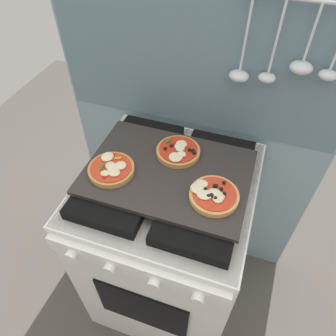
# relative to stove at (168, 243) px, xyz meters

# --- Properties ---
(ground_plane) EXTENTS (4.00, 4.00, 0.00)m
(ground_plane) POSITION_rel_stove_xyz_m (0.00, 0.00, -0.45)
(ground_plane) COLOR #4C4742
(kitchen_backsplash) EXTENTS (1.10, 0.09, 1.55)m
(kitchen_backsplash) POSITION_rel_stove_xyz_m (0.00, 0.34, 0.34)
(kitchen_backsplash) COLOR #7A939E
(kitchen_backsplash) RESTS_ON ground_plane
(stove) EXTENTS (0.60, 0.64, 0.90)m
(stove) POSITION_rel_stove_xyz_m (0.00, 0.00, 0.00)
(stove) COLOR white
(stove) RESTS_ON ground_plane
(baking_tray) EXTENTS (0.54, 0.38, 0.02)m
(baking_tray) POSITION_rel_stove_xyz_m (0.00, 0.00, 0.46)
(baking_tray) COLOR #2D2826
(baking_tray) RESTS_ON stove
(pizza_left) EXTENTS (0.15, 0.15, 0.03)m
(pizza_left) POSITION_rel_stove_xyz_m (-0.17, -0.06, 0.48)
(pizza_left) COLOR #C18947
(pizza_left) RESTS_ON baking_tray
(pizza_right) EXTENTS (0.15, 0.15, 0.03)m
(pizza_right) POSITION_rel_stove_xyz_m (0.17, -0.06, 0.48)
(pizza_right) COLOR tan
(pizza_right) RESTS_ON baking_tray
(pizza_center) EXTENTS (0.15, 0.15, 0.03)m
(pizza_center) POSITION_rel_stove_xyz_m (0.01, 0.09, 0.48)
(pizza_center) COLOR #C18947
(pizza_center) RESTS_ON baking_tray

